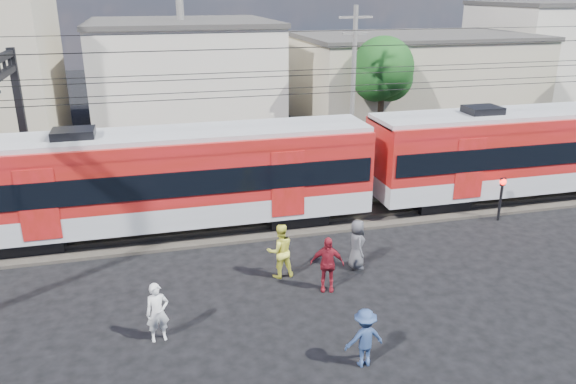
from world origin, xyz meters
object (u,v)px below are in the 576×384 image
Objects in this scene: commuter_train at (172,176)px; pedestrian_c at (365,338)px; pedestrian_a at (158,312)px; crossing_signal at (502,191)px.

pedestrian_c is at bearing -67.02° from commuter_train.
pedestrian_a is (-0.96, -7.33, -1.53)m from commuter_train.
commuter_train reaches higher than crossing_signal.
crossing_signal is at bearing -8.97° from commuter_train.
pedestrian_a is at bearing -159.91° from crossing_signal.
pedestrian_c is (5.12, -2.47, -0.06)m from pedestrian_a.
pedestrian_c is 0.86× the size of crossing_signal.
pedestrian_c is at bearing -33.88° from pedestrian_a.
pedestrian_c is (4.16, -9.80, -1.59)m from commuter_train.
pedestrian_a is 1.07× the size of pedestrian_c.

